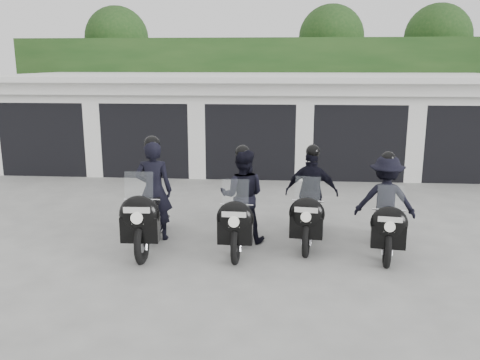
# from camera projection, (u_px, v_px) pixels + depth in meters

# --- Properties ---
(ground) EXTENTS (80.00, 80.00, 0.00)m
(ground) POSITION_uv_depth(u_px,v_px,m) (233.00, 245.00, 9.60)
(ground) COLOR #999994
(ground) RESTS_ON ground
(garage_block) EXTENTS (16.40, 6.80, 2.96)m
(garage_block) POSITION_uv_depth(u_px,v_px,m) (255.00, 121.00, 17.09)
(garage_block) COLOR white
(garage_block) RESTS_ON ground
(background_vegetation) EXTENTS (20.00, 3.90, 5.80)m
(background_vegetation) POSITION_uv_depth(u_px,v_px,m) (270.00, 76.00, 21.48)
(background_vegetation) COLOR #183814
(background_vegetation) RESTS_ON ground
(police_bike_a) EXTENTS (0.77, 2.40, 2.09)m
(police_bike_a) POSITION_uv_depth(u_px,v_px,m) (150.00, 202.00, 9.42)
(police_bike_a) COLOR black
(police_bike_a) RESTS_ON ground
(police_bike_b) EXTENTS (0.89, 2.21, 1.93)m
(police_bike_b) POSITION_uv_depth(u_px,v_px,m) (241.00, 203.00, 9.45)
(police_bike_b) COLOR black
(police_bike_b) RESTS_ON ground
(police_bike_c) EXTENTS (1.10, 2.17, 1.89)m
(police_bike_c) POSITION_uv_depth(u_px,v_px,m) (311.00, 199.00, 9.73)
(police_bike_c) COLOR black
(police_bike_c) RESTS_ON ground
(police_bike_d) EXTENTS (1.17, 2.11, 1.84)m
(police_bike_d) POSITION_uv_depth(u_px,v_px,m) (386.00, 207.00, 9.26)
(police_bike_d) COLOR black
(police_bike_d) RESTS_ON ground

